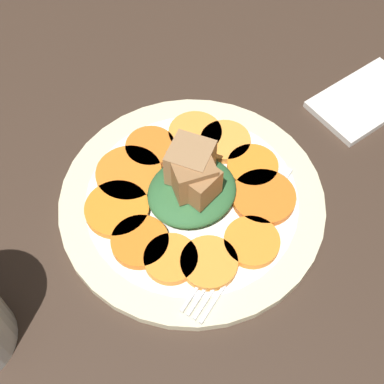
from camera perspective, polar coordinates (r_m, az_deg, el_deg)
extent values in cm
cube|color=#38281E|center=(56.29, 0.00, -1.73)|extent=(120.00, 120.00, 2.00)
cylinder|color=beige|center=(55.02, 0.00, -0.91)|extent=(27.22, 27.22, 1.00)
cylinder|color=white|center=(54.98, 0.00, -0.88)|extent=(21.78, 21.78, 1.00)
cylinder|color=#F99438|center=(58.92, 0.34, 6.25)|extent=(5.86, 5.86, 0.82)
cylinder|color=orange|center=(57.82, -4.74, 4.63)|extent=(5.37, 5.37, 0.82)
cylinder|color=orange|center=(56.03, -6.74, 1.93)|extent=(6.90, 6.90, 0.82)
cylinder|color=orange|center=(53.81, -8.00, -1.81)|extent=(6.47, 6.47, 0.82)
cylinder|color=orange|center=(51.72, -5.57, -5.31)|extent=(5.60, 5.60, 0.82)
cylinder|color=orange|center=(50.69, -2.27, -7.14)|extent=(5.14, 5.14, 0.82)
cylinder|color=orange|center=(50.50, 1.83, -7.55)|extent=(5.46, 5.46, 0.82)
cylinder|color=orange|center=(51.79, 6.39, -5.31)|extent=(5.42, 5.42, 0.82)
cylinder|color=orange|center=(54.52, 7.65, -0.56)|extent=(6.52, 6.52, 0.82)
cylinder|color=orange|center=(56.57, 6.48, 2.74)|extent=(5.38, 5.38, 0.82)
cylinder|color=#F99539|center=(58.35, 3.57, 5.42)|extent=(5.47, 5.47, 0.82)
ellipsoid|color=#2D6033|center=(53.56, 0.00, 0.08)|extent=(9.25, 8.33, 2.26)
cube|color=olive|center=(51.17, 0.02, 2.22)|extent=(4.85, 4.85, 3.89)
cube|color=#9E754C|center=(51.72, -0.17, 3.16)|extent=(5.52, 5.52, 4.00)
cube|color=olive|center=(50.75, 0.63, 0.90)|extent=(3.89, 3.89, 3.26)
cube|color=silver|center=(53.78, 7.21, -2.13)|extent=(12.20, 5.74, 0.40)
cube|color=silver|center=(50.60, 3.39, -8.01)|extent=(2.29, 2.72, 0.40)
cube|color=silver|center=(49.25, 2.46, -11.50)|extent=(4.76, 2.14, 0.40)
cube|color=silver|center=(49.36, 1.78, -11.12)|extent=(4.76, 2.14, 0.40)
cube|color=silver|center=(49.48, 1.11, -10.74)|extent=(4.76, 2.14, 0.40)
cube|color=silver|center=(49.61, 0.44, -10.36)|extent=(4.76, 2.14, 0.40)
cube|color=silver|center=(66.90, 18.01, 9.32)|extent=(12.66, 7.60, 0.80)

